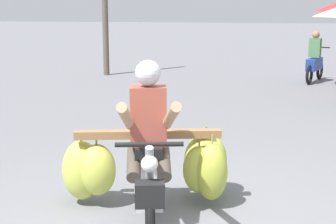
{
  "coord_description": "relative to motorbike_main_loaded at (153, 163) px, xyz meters",
  "views": [
    {
      "loc": [
        0.88,
        -4.3,
        2.06
      ],
      "look_at": [
        -0.12,
        1.11,
        0.9
      ],
      "focal_mm": 53.8,
      "sensor_mm": 36.0,
      "label": 1
    }
  ],
  "objects": [
    {
      "name": "motorbike_distant_ahead_right",
      "position": [
        2.5,
        9.5,
        0.07
      ],
      "size": [
        0.73,
        1.55,
        1.4
      ],
      "color": "black",
      "rests_on": "ground"
    },
    {
      "name": "motorbike_main_loaded",
      "position": [
        0.0,
        0.0,
        0.0
      ],
      "size": [
        1.78,
        2.01,
        1.58
      ],
      "color": "black",
      "rests_on": "ground"
    }
  ]
}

